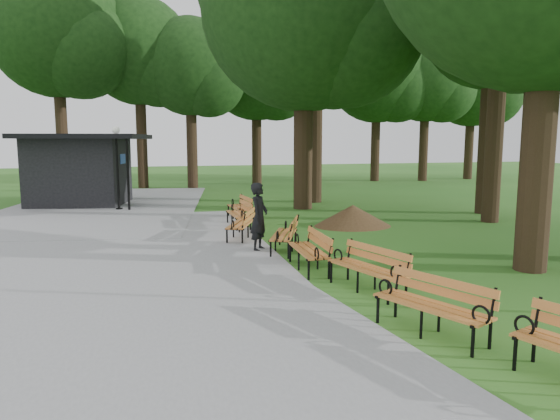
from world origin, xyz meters
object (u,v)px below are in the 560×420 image
object	(u,v)px
bench_1	(431,307)
bench_4	(284,235)
person	(259,217)
kiosk	(79,170)
bench_5	(241,224)
lawn_tree_2	(304,7)
bench_3	(308,251)
bench_7	(239,208)
bench_6	(238,214)
lawn_tree_5	(492,20)
lamp_post	(117,151)
dirt_mound	(353,215)
bench_2	(367,269)

from	to	relation	value
bench_1	bench_4	world-z (taller)	same
person	kiosk	world-z (taller)	kiosk
bench_5	lawn_tree_2	bearing A→B (deg)	170.10
bench_3	bench_7	world-z (taller)	same
person	bench_7	bearing A→B (deg)	27.96
bench_6	lawn_tree_5	bearing A→B (deg)	93.04
lamp_post	lawn_tree_2	bearing A→B (deg)	-11.68
person	bench_4	bearing A→B (deg)	-79.98
bench_4	bench_6	xyz separation A→B (m)	(-0.41, 3.99, 0.00)
person	lamp_post	size ratio (longest dim) A/B	0.52
bench_7	lawn_tree_5	xyz separation A→B (m)	(9.69, -1.06, 7.01)
kiosk	lawn_tree_5	size ratio (longest dim) A/B	0.50
dirt_mound	bench_3	bearing A→B (deg)	-123.31
lawn_tree_2	bench_4	bearing A→B (deg)	-111.88
kiosk	lawn_tree_5	bearing A→B (deg)	-12.47
lawn_tree_2	bench_2	bearing A→B (deg)	-102.67
bench_6	bench_7	xyz separation A→B (m)	(0.35, 1.65, 0.00)
bench_1	bench_6	bearing A→B (deg)	162.53
kiosk	bench_4	xyz separation A→B (m)	(6.09, -11.80, -1.14)
bench_2	bench_4	bearing A→B (deg)	172.09
bench_3	bench_7	distance (m)	7.62
kiosk	bench_6	size ratio (longest dim) A/B	2.66
lawn_tree_2	dirt_mound	bearing A→B (deg)	-87.55
person	lawn_tree_2	bearing A→B (deg)	7.43
dirt_mound	lawn_tree_5	distance (m)	9.56
bench_3	lawn_tree_2	size ratio (longest dim) A/B	0.15
lamp_post	dirt_mound	world-z (taller)	lamp_post
person	dirt_mound	size ratio (longest dim) A/B	0.81
dirt_mound	bench_7	bearing A→B (deg)	144.32
person	bench_1	bearing A→B (deg)	-136.78
person	bench_5	world-z (taller)	person
dirt_mound	bench_7	xyz separation A→B (m)	(-3.43, 2.47, 0.08)
bench_4	bench_1	bearing A→B (deg)	28.11
bench_4	bench_7	bearing A→B (deg)	-155.77
bench_1	lamp_post	bearing A→B (deg)	174.84
lamp_post	lawn_tree_5	xyz separation A→B (m)	(14.02, -4.89, 4.98)
dirt_mound	bench_4	bearing A→B (deg)	-136.78
bench_6	bench_5	bearing A→B (deg)	-9.68
kiosk	bench_5	size ratio (longest dim) A/B	2.66
lamp_post	bench_5	size ratio (longest dim) A/B	1.83
bench_1	lawn_tree_2	world-z (taller)	lawn_tree_2
bench_3	person	bearing A→B (deg)	-161.75
bench_5	lawn_tree_2	distance (m)	10.57
bench_2	bench_6	size ratio (longest dim) A/B	1.00
kiosk	bench_5	world-z (taller)	kiosk
dirt_mound	bench_6	xyz separation A→B (m)	(-3.79, 0.82, 0.08)
person	lawn_tree_5	size ratio (longest dim) A/B	0.18
kiosk	bench_4	size ratio (longest dim) A/B	2.66
bench_5	bench_6	world-z (taller)	same
kiosk	lawn_tree_5	distance (m)	18.27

